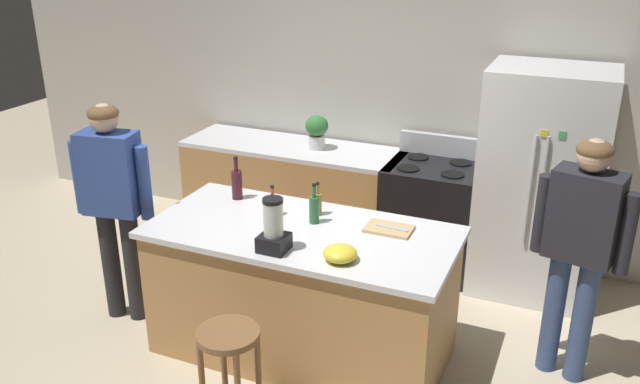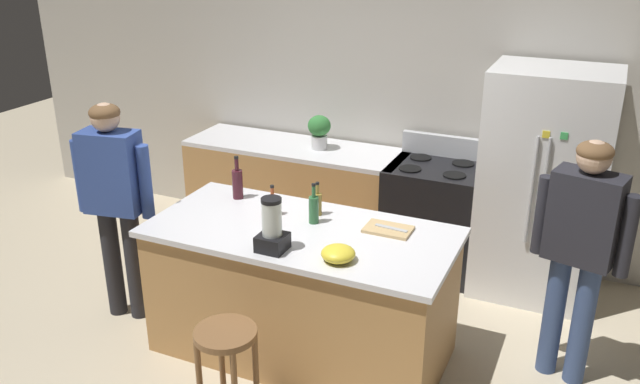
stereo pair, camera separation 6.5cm
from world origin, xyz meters
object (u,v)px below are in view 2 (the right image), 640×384
at_px(stove_range, 433,217).
at_px(person_by_sink_right, 580,241).
at_px(potted_plant, 319,130).
at_px(bottle_vinegar, 317,203).
at_px(refrigerator, 542,186).
at_px(chef_knife, 391,228).
at_px(bottle_cooking_sauce, 273,204).
at_px(bar_stool, 227,351).
at_px(mixing_bowl, 338,254).
at_px(cutting_board, 388,229).
at_px(bottle_wine, 238,183).
at_px(person_by_island_left, 115,192).
at_px(bottle_olive_oil, 314,209).
at_px(kitchen_island, 302,291).
at_px(blender_appliance, 272,228).

distance_m(stove_range, person_by_sink_right, 1.67).
relative_size(potted_plant, bottle_vinegar, 1.27).
distance_m(refrigerator, bottle_vinegar, 1.82).
bearing_deg(chef_knife, bottle_cooking_sauce, -168.66).
xyz_separation_m(stove_range, person_by_sink_right, (1.17, -1.08, 0.50)).
height_order(bar_stool, mixing_bowl, mixing_bowl).
distance_m(bottle_cooking_sauce, chef_knife, 0.82).
height_order(bar_stool, bottle_vinegar, bottle_vinegar).
bearing_deg(chef_knife, mixing_bowl, -101.85).
bearing_deg(stove_range, person_by_sink_right, -42.74).
xyz_separation_m(bottle_cooking_sauce, cutting_board, (0.79, 0.08, -0.07)).
bearing_deg(bottle_wine, person_by_island_left, -151.26).
distance_m(person_by_island_left, bar_stool, 1.58).
bearing_deg(person_by_island_left, bottle_cooking_sauce, 12.68).
bearing_deg(bottle_olive_oil, bar_stool, -96.33).
relative_size(stove_range, mixing_bowl, 5.43).
relative_size(bottle_cooking_sauce, bottle_olive_oil, 0.78).
xyz_separation_m(kitchen_island, person_by_island_left, (-1.40, -0.13, 0.53)).
bearing_deg(bottle_olive_oil, person_by_sink_right, 10.92).
height_order(refrigerator, mixing_bowl, refrigerator).
bearing_deg(bottle_vinegar, mixing_bowl, -54.99).
distance_m(person_by_sink_right, blender_appliance, 1.86).
bearing_deg(blender_appliance, bottle_vinegar, 87.01).
bearing_deg(bottle_cooking_sauce, bar_stool, -78.30).
relative_size(bar_stool, blender_appliance, 1.89).
relative_size(person_by_sink_right, chef_knife, 7.33).
bearing_deg(cutting_board, bottle_wine, 176.18).
bearing_deg(blender_appliance, chef_knife, 43.42).
bearing_deg(stove_range, bottle_cooking_sauce, -118.72).
distance_m(person_by_sink_right, bottle_olive_oil, 1.66).
bearing_deg(bottle_olive_oil, stove_range, 71.70).
relative_size(bottle_vinegar, bottle_cooking_sauce, 1.09).
height_order(cutting_board, chef_knife, chef_knife).
relative_size(person_by_island_left, bottle_olive_oil, 5.94).
xyz_separation_m(kitchen_island, bottle_wine, (-0.64, 0.29, 0.58)).
distance_m(potted_plant, chef_knife, 1.74).
distance_m(person_by_sink_right, cutting_board, 1.16).
xyz_separation_m(kitchen_island, bar_stool, (-0.08, -0.83, 0.04)).
bearing_deg(potted_plant, person_by_sink_right, -26.36).
bearing_deg(chef_knife, refrigerator, 64.08).
bearing_deg(bottle_vinegar, chef_knife, -4.60).
height_order(bottle_vinegar, cutting_board, bottle_vinegar).
height_order(bottle_cooking_sauce, bottle_olive_oil, bottle_olive_oil).
relative_size(refrigerator, person_by_island_left, 1.10).
height_order(person_by_sink_right, bar_stool, person_by_sink_right).
relative_size(stove_range, bar_stool, 1.72).
distance_m(bar_stool, mixing_bowl, 0.85).
height_order(kitchen_island, bottle_vinegar, bottle_vinegar).
bearing_deg(bottle_olive_oil, refrigerator, 46.71).
distance_m(bottle_olive_oil, cutting_board, 0.50).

